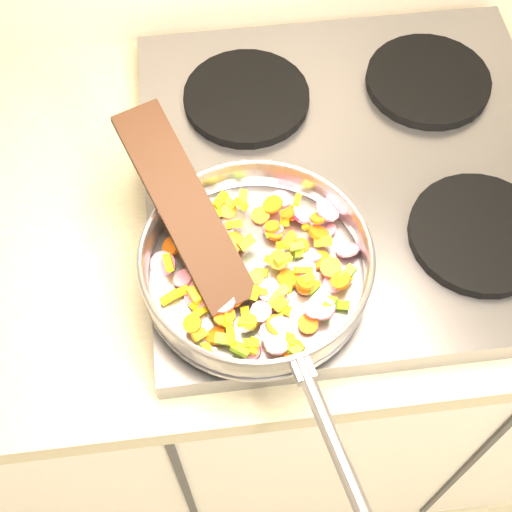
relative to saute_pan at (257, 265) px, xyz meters
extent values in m
cube|color=#939399|center=(0.16, 0.17, -0.07)|extent=(0.60, 0.60, 0.04)
cylinder|color=black|center=(0.02, 0.03, -0.04)|extent=(0.19, 0.19, 0.02)
cylinder|color=black|center=(0.30, 0.03, -0.04)|extent=(0.19, 0.19, 0.02)
cylinder|color=black|center=(0.02, 0.31, -0.04)|extent=(0.19, 0.19, 0.02)
cylinder|color=black|center=(0.30, 0.31, -0.04)|extent=(0.19, 0.19, 0.02)
cylinder|color=#9E9EA5|center=(0.00, 0.00, -0.03)|extent=(0.29, 0.29, 0.01)
torus|color=#9E9EA5|center=(0.00, 0.00, 0.00)|extent=(0.33, 0.33, 0.05)
torus|color=#9E9EA5|center=(0.00, 0.00, 0.02)|extent=(0.29, 0.29, 0.01)
cylinder|color=#9E9EA5|center=(0.05, -0.23, 0.01)|extent=(0.06, 0.19, 0.02)
cube|color=#9E9EA5|center=(0.03, -0.15, 0.01)|extent=(0.03, 0.03, 0.02)
cylinder|color=orange|center=(0.03, 0.05, -0.01)|extent=(0.03, 0.03, 0.01)
cylinder|color=#C71353|center=(-0.08, -0.01, -0.01)|extent=(0.03, 0.04, 0.03)
cylinder|color=#C71353|center=(-0.08, -0.02, -0.02)|extent=(0.03, 0.04, 0.03)
cylinder|color=#C71353|center=(-0.02, -0.02, -0.01)|extent=(0.04, 0.04, 0.02)
cylinder|color=orange|center=(0.03, 0.01, 0.00)|extent=(0.04, 0.03, 0.02)
cube|color=yellow|center=(-0.04, 0.03, -0.01)|extent=(0.02, 0.02, 0.01)
cube|color=yellow|center=(-0.08, -0.08, -0.01)|extent=(0.02, 0.02, 0.01)
cylinder|color=#C71353|center=(0.03, 0.06, -0.01)|extent=(0.04, 0.04, 0.02)
cube|color=yellow|center=(-0.08, -0.05, -0.02)|extent=(0.03, 0.02, 0.02)
cylinder|color=#C71353|center=(-0.04, 0.06, -0.02)|extent=(0.04, 0.04, 0.03)
cylinder|color=orange|center=(-0.02, -0.07, 0.00)|extent=(0.03, 0.03, 0.01)
cube|color=yellow|center=(0.06, -0.01, -0.01)|extent=(0.02, 0.01, 0.02)
cube|color=#77B11A|center=(0.02, 0.06, -0.01)|extent=(0.01, 0.03, 0.01)
cylinder|color=orange|center=(0.08, 0.01, -0.02)|extent=(0.04, 0.04, 0.01)
cube|color=yellow|center=(-0.04, -0.09, 0.00)|extent=(0.01, 0.03, 0.02)
cube|color=#77B11A|center=(-0.04, 0.10, -0.02)|extent=(0.02, 0.02, 0.02)
cylinder|color=orange|center=(0.01, -0.08, 0.00)|extent=(0.03, 0.03, 0.02)
cylinder|color=#C71353|center=(0.10, 0.07, 0.00)|extent=(0.05, 0.05, 0.02)
cylinder|color=orange|center=(0.04, -0.01, -0.02)|extent=(0.04, 0.04, 0.01)
cube|color=#77B11A|center=(0.06, 0.03, -0.02)|extent=(0.01, 0.02, 0.01)
cylinder|color=#C71353|center=(0.09, -0.02, -0.02)|extent=(0.04, 0.04, 0.01)
cube|color=yellow|center=(-0.11, 0.02, 0.00)|extent=(0.01, 0.03, 0.01)
cube|color=yellow|center=(-0.02, -0.10, -0.01)|extent=(0.02, 0.01, 0.01)
cube|color=yellow|center=(0.02, 0.01, -0.01)|extent=(0.03, 0.02, 0.02)
cube|color=yellow|center=(0.03, -0.03, -0.01)|extent=(0.03, 0.02, 0.01)
cube|color=#77B11A|center=(-0.01, -0.04, 0.00)|extent=(0.02, 0.02, 0.02)
cylinder|color=#C71353|center=(0.12, 0.02, -0.02)|extent=(0.04, 0.03, 0.02)
cylinder|color=#C71353|center=(0.07, 0.02, -0.02)|extent=(0.03, 0.03, 0.01)
cube|color=yellow|center=(0.03, -0.10, 0.00)|extent=(0.01, 0.02, 0.01)
cylinder|color=orange|center=(0.10, -0.03, -0.01)|extent=(0.03, 0.03, 0.02)
cylinder|color=#C71353|center=(0.07, 0.08, -0.01)|extent=(0.04, 0.04, 0.02)
cylinder|color=#C71353|center=(-0.02, -0.10, -0.02)|extent=(0.03, 0.03, 0.01)
cylinder|color=#C71353|center=(0.02, -0.04, -0.02)|extent=(0.04, 0.04, 0.02)
cylinder|color=orange|center=(-0.06, 0.09, -0.01)|extent=(0.04, 0.04, 0.02)
cube|color=#77B11A|center=(0.09, 0.03, -0.01)|extent=(0.02, 0.02, 0.02)
cylinder|color=#C71353|center=(-0.05, -0.05, 0.00)|extent=(0.04, 0.04, 0.01)
cylinder|color=orange|center=(0.09, 0.05, -0.01)|extent=(0.03, 0.03, 0.02)
cube|color=yellow|center=(-0.05, 0.08, -0.01)|extent=(0.02, 0.03, 0.02)
cube|color=yellow|center=(-0.02, -0.06, -0.02)|extent=(0.01, 0.02, 0.01)
cube|color=#77B11A|center=(0.03, -0.11, -0.01)|extent=(0.02, 0.02, 0.01)
cylinder|color=orange|center=(-0.06, -0.08, -0.02)|extent=(0.03, 0.03, 0.02)
cube|color=#77B11A|center=(-0.02, 0.05, -0.01)|extent=(0.02, 0.02, 0.02)
cube|color=yellow|center=(-0.08, 0.00, -0.02)|extent=(0.02, 0.02, 0.02)
cube|color=yellow|center=(-0.03, 0.11, -0.01)|extent=(0.03, 0.03, 0.01)
cube|color=yellow|center=(-0.07, 0.05, -0.01)|extent=(0.01, 0.03, 0.01)
cube|color=#77B11A|center=(0.08, -0.06, 0.00)|extent=(0.02, 0.02, 0.02)
cube|color=yellow|center=(0.01, -0.05, 0.00)|extent=(0.02, 0.03, 0.01)
cylinder|color=orange|center=(0.06, 0.03, -0.02)|extent=(0.04, 0.04, 0.01)
cylinder|color=#C71353|center=(-0.09, 0.00, -0.01)|extent=(0.04, 0.04, 0.02)
cube|color=#77B11A|center=(0.10, -0.06, -0.02)|extent=(0.02, 0.02, 0.02)
cylinder|color=#C71353|center=(0.10, 0.05, -0.02)|extent=(0.03, 0.03, 0.02)
cylinder|color=orange|center=(-0.06, -0.03, 0.00)|extent=(0.03, 0.04, 0.02)
cube|color=yellow|center=(-0.07, 0.00, -0.01)|extent=(0.02, 0.02, 0.01)
cylinder|color=#C71353|center=(-0.03, 0.07, -0.02)|extent=(0.04, 0.04, 0.03)
cylinder|color=orange|center=(0.05, -0.08, -0.02)|extent=(0.03, 0.03, 0.01)
cube|color=#77B11A|center=(-0.04, 0.02, -0.02)|extent=(0.02, 0.02, 0.02)
cube|color=yellow|center=(0.00, -0.03, -0.01)|extent=(0.02, 0.01, 0.02)
cube|color=#77B11A|center=(0.06, -0.03, -0.01)|extent=(0.02, 0.02, 0.01)
cylinder|color=orange|center=(-0.09, -0.07, -0.01)|extent=(0.03, 0.03, 0.01)
cube|color=yellow|center=(0.04, 0.03, 0.00)|extent=(0.02, 0.02, 0.01)
cube|color=yellow|center=(-0.02, -0.10, -0.01)|extent=(0.02, 0.02, 0.01)
cube|color=yellow|center=(-0.07, 0.03, 0.00)|extent=(0.02, 0.02, 0.01)
cube|color=yellow|center=(0.01, -0.08, -0.01)|extent=(0.02, 0.02, 0.01)
cylinder|color=orange|center=(0.09, -0.01, -0.01)|extent=(0.03, 0.03, 0.01)
cylinder|color=#C71353|center=(-0.12, 0.03, -0.02)|extent=(0.05, 0.04, 0.02)
cylinder|color=orange|center=(0.03, 0.06, 0.00)|extent=(0.02, 0.02, 0.01)
cube|color=yellow|center=(-0.08, 0.03, -0.01)|extent=(0.01, 0.03, 0.02)
cube|color=#77B11A|center=(0.02, -0.11, -0.01)|extent=(0.03, 0.02, 0.01)
cylinder|color=#C71353|center=(0.06, 0.00, -0.02)|extent=(0.03, 0.03, 0.02)
cylinder|color=#C71353|center=(-0.08, 0.08, 0.00)|extent=(0.05, 0.04, 0.03)
cylinder|color=orange|center=(0.04, -0.01, -0.02)|extent=(0.04, 0.04, 0.01)
cylinder|color=#C71353|center=(0.05, 0.11, -0.02)|extent=(0.03, 0.03, 0.01)
cylinder|color=orange|center=(-0.05, -0.06, -0.01)|extent=(0.03, 0.03, 0.01)
cylinder|color=orange|center=(-0.07, -0.01, -0.01)|extent=(0.03, 0.03, 0.03)
cube|color=#77B11A|center=(-0.09, 0.08, 0.00)|extent=(0.02, 0.02, 0.01)
cylinder|color=orange|center=(-0.05, 0.09, -0.02)|extent=(0.03, 0.03, 0.02)
cube|color=yellow|center=(-0.04, -0.06, -0.01)|extent=(0.01, 0.03, 0.02)
cube|color=yellow|center=(0.07, 0.07, -0.02)|extent=(0.01, 0.02, 0.01)
cube|color=yellow|center=(0.05, 0.07, -0.01)|extent=(0.01, 0.02, 0.02)
cube|color=yellow|center=(0.01, -0.07, -0.02)|extent=(0.03, 0.01, 0.01)
cube|color=#77B11A|center=(-0.01, 0.03, 0.00)|extent=(0.03, 0.02, 0.01)
cube|color=#77B11A|center=(0.07, -0.03, -0.02)|extent=(0.02, 0.02, 0.01)
cube|color=yellow|center=(0.04, 0.03, 0.00)|extent=(0.02, 0.01, 0.01)
cylinder|color=orange|center=(-0.03, 0.10, -0.02)|extent=(0.03, 0.02, 0.01)
cube|color=yellow|center=(0.02, -0.06, -0.01)|extent=(0.02, 0.02, 0.02)
cylinder|color=orange|center=(0.05, 0.07, 0.00)|extent=(0.02, 0.02, 0.02)
cylinder|color=#C71353|center=(0.02, -0.09, 0.00)|extent=(0.05, 0.04, 0.03)
cylinder|color=orange|center=(-0.04, 0.02, -0.02)|extent=(0.03, 0.03, 0.02)
cube|color=#77B11A|center=(-0.07, -0.10, -0.01)|extent=(0.02, 0.02, 0.02)
cylinder|color=#C71353|center=(0.06, -0.07, -0.01)|extent=(0.03, 0.04, 0.02)
cylinder|color=orange|center=(0.06, -0.03, -0.02)|extent=(0.03, 0.03, 0.01)
cylinder|color=#C71353|center=(-0.07, 0.08, -0.02)|extent=(0.04, 0.03, 0.02)
cube|color=yellow|center=(-0.07, 0.09, -0.01)|extent=(0.01, 0.02, 0.01)
cube|color=#77B11A|center=(-0.05, -0.05, -0.02)|extent=(0.02, 0.02, 0.02)
cylinder|color=orange|center=(0.06, -0.03, 0.00)|extent=(0.03, 0.03, 0.02)
cube|color=#77B11A|center=(0.11, -0.02, 0.00)|extent=(0.02, 0.02, 0.01)
cube|color=#77B11A|center=(0.05, -0.02, -0.02)|extent=(0.02, 0.02, 0.02)
cube|color=#77B11A|center=(-0.02, 0.07, -0.01)|extent=(0.02, 0.02, 0.02)
cube|color=#77B11A|center=(0.02, -0.05, 0.00)|extent=(0.02, 0.02, 0.02)
cube|color=#77B11A|center=(-0.01, -0.07, -0.01)|extent=(0.02, 0.02, 0.01)
cube|color=#77B11A|center=(0.00, 0.12, -0.02)|extent=(0.02, 0.02, 0.01)
cube|color=yellow|center=(-0.02, 0.11, -0.02)|extent=(0.02, 0.02, 0.02)
cylinder|color=orange|center=(-0.03, 0.03, -0.01)|extent=(0.04, 0.04, 0.01)
cylinder|color=orange|center=(0.02, 0.09, -0.02)|extent=(0.03, 0.03, 0.01)
cube|color=#77B11A|center=(0.05, 0.03, -0.01)|extent=(0.02, 0.01, 0.01)
cube|color=#77B11A|center=(-0.02, -0.07, 0.00)|extent=(0.03, 0.02, 0.01)
cylinder|color=orange|center=(-0.10, 0.05, -0.02)|extent=(0.03, 0.03, 0.02)
cylinder|color=orange|center=(-0.02, 0.01, -0.02)|extent=(0.02, 0.02, 0.01)
cube|color=#77B11A|center=(0.03, -0.04, 0.00)|extent=(0.02, 0.02, 0.01)
cube|color=#77B11A|center=(0.06, -0.02, 0.00)|extent=(0.02, 0.02, 0.02)
cube|color=yellow|center=(-0.10, -0.02, -0.02)|extent=(0.03, 0.01, 0.02)
cylinder|color=#C71353|center=(0.05, -0.01, -0.02)|extent=(0.03, 0.03, 0.01)
cylinder|color=#C71353|center=(0.00, -0.06, 0.00)|extent=(0.04, 0.03, 0.02)
cylinder|color=orange|center=(-0.03, -0.04, -0.01)|extent=(0.03, 0.03, 0.02)
cube|color=#77B11A|center=(-0.03, -0.10, -0.01)|extent=(0.03, 0.02, 0.01)
cylinder|color=#C71353|center=(-0.03, -0.01, -0.02)|extent=(0.04, 0.04, 0.01)
cube|color=yellow|center=(-0.08, -0.03, -0.01)|extent=(0.02, 0.02, 0.01)
cube|color=yellow|center=(-0.02, 0.05, -0.01)|extent=(0.02, 0.02, 0.01)
cylinder|color=orange|center=(0.00, -0.01, 0.00)|extent=(0.03, 0.03, 0.01)
cylinder|color=orange|center=(0.03, 0.07, -0.02)|extent=(0.02, 0.02, 0.02)
cylinder|color=#C71353|center=(0.01, -0.11, 0.00)|extent=(0.04, 0.04, 0.01)
cylinder|color=orange|center=(-0.05, -0.06, -0.01)|extent=(0.04, 0.04, 0.01)
cylinder|color=orange|center=(0.03, 0.10, -0.01)|extent=(0.04, 0.04, 0.02)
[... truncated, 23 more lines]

